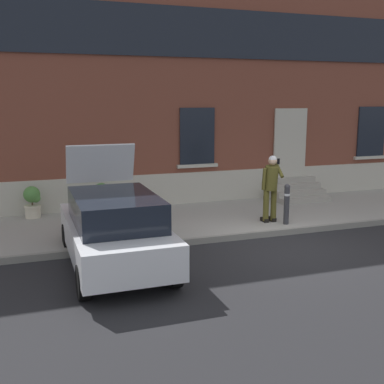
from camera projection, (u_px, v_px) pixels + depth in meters
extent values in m
plane|color=#232326|center=(284.00, 248.00, 10.77)|extent=(80.00, 80.00, 0.00)
cube|color=#99968E|center=(234.00, 216.00, 13.35)|extent=(24.00, 3.60, 0.15)
cube|color=gray|center=(265.00, 234.00, 11.62)|extent=(24.00, 0.12, 0.15)
cube|color=brown|center=(203.00, 84.00, 14.96)|extent=(24.00, 1.40, 7.50)
cube|color=#BCB7A8|center=(211.00, 189.00, 14.91)|extent=(24.00, 0.08, 1.10)
cube|color=maroon|center=(290.00, 145.00, 15.54)|extent=(1.00, 0.08, 2.10)
cube|color=#BCB7A8|center=(290.00, 143.00, 15.51)|extent=(1.16, 0.06, 2.24)
cube|color=black|center=(197.00, 136.00, 14.44)|extent=(1.10, 0.06, 1.70)
cube|color=#BCB7A8|center=(197.00, 166.00, 14.58)|extent=(1.30, 0.12, 0.10)
cube|color=black|center=(371.00, 131.00, 16.50)|extent=(1.10, 0.06, 1.70)
cube|color=#BCB7A8|center=(370.00, 157.00, 16.65)|extent=(1.30, 0.12, 0.10)
cube|color=black|center=(212.00, 33.00, 14.01)|extent=(16.80, 0.06, 1.40)
cube|color=#9E998E|center=(306.00, 200.00, 14.84)|extent=(1.72, 0.32, 0.16)
cube|color=#9E998E|center=(300.00, 195.00, 15.12)|extent=(1.72, 0.32, 0.32)
cube|color=#9E998E|center=(295.00, 191.00, 15.40)|extent=(1.72, 0.32, 0.48)
cube|color=#9E998E|center=(290.00, 187.00, 15.68)|extent=(1.72, 0.32, 0.64)
cube|color=white|center=(115.00, 237.00, 9.45)|extent=(1.78, 4.01, 0.64)
cube|color=black|center=(115.00, 209.00, 9.20)|extent=(1.56, 2.41, 0.56)
cube|color=black|center=(99.00, 223.00, 11.36)|extent=(1.66, 0.11, 0.20)
cube|color=yellow|center=(99.00, 216.00, 11.32)|extent=(0.52, 0.02, 0.12)
cube|color=#B21414|center=(66.00, 208.00, 11.02)|extent=(0.16, 0.04, 0.18)
cube|color=#B21414|center=(130.00, 203.00, 11.52)|extent=(0.16, 0.04, 0.18)
cube|color=white|center=(101.00, 163.00, 10.55)|extent=(1.49, 0.37, 0.87)
cylinder|color=black|center=(83.00, 282.00, 7.96)|extent=(0.20, 0.60, 0.60)
cylinder|color=black|center=(174.00, 271.00, 8.48)|extent=(0.20, 0.60, 0.60)
cylinder|color=black|center=(67.00, 237.00, 10.55)|extent=(0.20, 0.60, 0.60)
cylinder|color=black|center=(138.00, 231.00, 11.07)|extent=(0.20, 0.60, 0.60)
cylinder|color=#333338|center=(287.00, 206.00, 12.16)|extent=(0.14, 0.14, 0.95)
sphere|color=#333338|center=(287.00, 187.00, 12.07)|extent=(0.15, 0.15, 0.15)
cylinder|color=silver|center=(287.00, 195.00, 12.11)|extent=(0.15, 0.15, 0.06)
cylinder|color=#333338|center=(144.00, 218.00, 10.96)|extent=(0.14, 0.14, 0.95)
sphere|color=#333338|center=(144.00, 197.00, 10.87)|extent=(0.15, 0.15, 0.15)
cylinder|color=silver|center=(144.00, 205.00, 10.90)|extent=(0.15, 0.15, 0.06)
cylinder|color=#514C1E|center=(266.00, 205.00, 12.35)|extent=(0.15, 0.15, 0.82)
cube|color=black|center=(264.00, 220.00, 12.48)|extent=(0.12, 0.28, 0.10)
cylinder|color=#514C1E|center=(274.00, 205.00, 12.42)|extent=(0.15, 0.15, 0.82)
cube|color=black|center=(272.00, 219.00, 12.55)|extent=(0.12, 0.28, 0.10)
cylinder|color=#514C1E|center=(271.00, 178.00, 12.22)|extent=(0.34, 0.40, 0.65)
sphere|color=tan|center=(273.00, 161.00, 12.09)|extent=(0.22, 0.22, 0.22)
sphere|color=silver|center=(273.00, 160.00, 12.08)|extent=(0.21, 0.21, 0.21)
cylinder|color=#514C1E|center=(264.00, 179.00, 12.12)|extent=(0.09, 0.15, 0.57)
cylinder|color=#514C1E|center=(279.00, 170.00, 12.22)|extent=(0.09, 0.44, 0.40)
cube|color=black|center=(278.00, 161.00, 12.12)|extent=(0.07, 0.02, 0.15)
cylinder|color=beige|center=(33.00, 211.00, 12.89)|extent=(0.40, 0.40, 0.34)
cylinder|color=beige|center=(33.00, 206.00, 12.86)|extent=(0.44, 0.44, 0.05)
cylinder|color=#47331E|center=(32.00, 201.00, 12.83)|extent=(0.04, 0.04, 0.24)
sphere|color=#4C843D|center=(32.00, 194.00, 12.80)|extent=(0.44, 0.44, 0.44)
sphere|color=#4C843D|center=(36.00, 198.00, 12.80)|extent=(0.24, 0.24, 0.24)
cylinder|color=#606B38|center=(102.00, 207.00, 13.39)|extent=(0.40, 0.40, 0.34)
cylinder|color=#606B38|center=(102.00, 202.00, 13.36)|extent=(0.44, 0.44, 0.05)
cylinder|color=#47331E|center=(102.00, 197.00, 13.33)|extent=(0.04, 0.04, 0.24)
sphere|color=#4C843D|center=(101.00, 191.00, 13.30)|extent=(0.44, 0.44, 0.44)
sphere|color=#4C843D|center=(105.00, 194.00, 13.30)|extent=(0.24, 0.24, 0.24)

